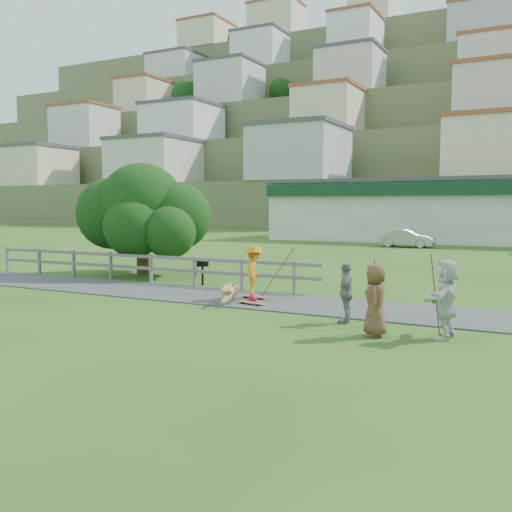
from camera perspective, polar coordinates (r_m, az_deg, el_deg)
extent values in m
plane|color=#2C5418|center=(17.32, -6.65, -4.80)|extent=(260.00, 260.00, 0.00)
cube|color=#393A3C|center=(18.56, -4.05, -4.05)|extent=(34.00, 3.00, 0.04)
cube|color=#615D55|center=(27.83, -23.60, -0.31)|extent=(0.10, 0.10, 1.10)
cube|color=#615D55|center=(26.31, -20.85, -0.50)|extent=(0.10, 0.10, 1.10)
cube|color=#615D55|center=(24.86, -17.77, -0.72)|extent=(0.10, 0.10, 1.10)
cube|color=#615D55|center=(23.49, -14.32, -0.96)|extent=(0.10, 0.10, 1.10)
cube|color=#615D55|center=(22.22, -10.46, -1.23)|extent=(0.10, 0.10, 1.10)
cube|color=#615D55|center=(21.06, -6.16, -1.52)|extent=(0.10, 0.10, 1.10)
cube|color=#615D55|center=(20.03, -1.38, -1.84)|extent=(0.10, 0.10, 1.10)
cube|color=#615D55|center=(19.16, 3.88, -2.16)|extent=(0.10, 0.10, 1.10)
cube|color=#615D55|center=(22.49, -11.49, -0.02)|extent=(15.00, 0.08, 0.12)
cube|color=#615D55|center=(22.53, -11.47, -1.16)|extent=(15.00, 0.08, 0.12)
cube|color=beige|center=(49.45, 20.95, 4.12)|extent=(32.00, 10.00, 4.80)
cube|color=#143720|center=(44.30, 20.26, 6.39)|extent=(32.00, 0.60, 1.00)
cube|color=#46474B|center=(49.49, 21.04, 7.07)|extent=(32.50, 10.50, 0.30)
cube|color=#505F38|center=(69.79, 19.55, 4.85)|extent=(220.00, 14.00, 6.00)
cube|color=beige|center=(70.10, 19.71, 10.16)|extent=(10.00, 9.00, 7.00)
cube|color=#46474B|center=(70.55, 19.80, 13.20)|extent=(10.40, 9.40, 0.50)
cube|color=#505F38|center=(82.77, 20.86, 7.23)|extent=(220.00, 14.00, 13.00)
cube|color=beige|center=(83.79, 21.08, 14.07)|extent=(10.00, 9.00, 7.00)
cube|color=#46474B|center=(84.48, 21.17, 16.58)|extent=(10.40, 9.40, 0.50)
cube|color=#505F38|center=(95.91, 21.84, 9.26)|extent=(220.00, 14.00, 21.00)
cube|color=beige|center=(98.01, 22.12, 17.44)|extent=(10.00, 9.00, 7.00)
cube|color=#46474B|center=(98.90, 22.20, 19.56)|extent=(10.40, 9.40, 0.50)
cube|color=#505F38|center=(109.22, 22.59, 11.05)|extent=(220.00, 14.00, 30.00)
cube|color=beige|center=(112.77, 22.94, 20.43)|extent=(10.00, 9.00, 7.00)
cube|color=#46474B|center=(113.84, 23.01, 22.25)|extent=(10.40, 9.40, 0.50)
cube|color=#505F38|center=(123.69, 23.23, 12.62)|extent=(220.00, 14.00, 40.00)
imported|color=orange|center=(17.90, -0.17, -1.82)|extent=(0.96, 1.20, 1.62)
imported|color=#DDB27A|center=(17.36, -2.65, -3.65)|extent=(1.85, 0.94, 0.66)
imported|color=gray|center=(14.56, 9.00, -3.65)|extent=(0.50, 0.95, 1.54)
imported|color=brown|center=(13.21, 11.86, -4.36)|extent=(0.67, 0.89, 1.65)
imported|color=silver|center=(13.36, 18.46, -4.12)|extent=(0.71, 1.70, 1.78)
imported|color=#AFB1B8|center=(41.69, 14.84, 1.73)|extent=(3.87, 1.42, 1.26)
sphere|color=#AB132C|center=(17.41, -0.35, -4.28)|extent=(0.26, 0.26, 0.26)
cylinder|color=brown|center=(17.97, 2.11, -1.16)|extent=(0.03, 0.03, 2.02)
cylinder|color=brown|center=(14.25, 11.77, -3.63)|extent=(0.03, 0.03, 1.67)
cylinder|color=brown|center=(13.69, 17.49, -3.69)|extent=(0.03, 0.03, 1.87)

